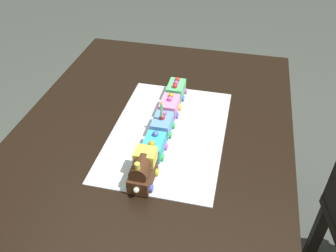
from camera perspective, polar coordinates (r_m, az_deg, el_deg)
name	(u,v)px	position (r m, az deg, el deg)	size (l,w,h in m)	color
ground_plane	(156,249)	(1.86, -1.94, -18.97)	(8.00, 8.00, 0.00)	#474C44
dining_table	(152,154)	(1.37, -2.51, -4.53)	(1.40, 1.00, 0.74)	black
cake_board	(168,133)	(1.29, 0.00, -1.11)	(0.60, 0.40, 0.00)	silver
cake_locomotive	(143,170)	(1.09, -4.04, -6.94)	(0.14, 0.08, 0.12)	#472816
cake_car_caboose_turquoise	(154,146)	(1.19, -2.27, -3.25)	(0.10, 0.08, 0.07)	#38B7C6
cake_car_flatbed_sky_blue	(162,125)	(1.28, -0.92, 0.20)	(0.10, 0.08, 0.07)	#669EEA
cake_car_tanker_bubblegum	(170,106)	(1.37, 0.25, 3.19)	(0.10, 0.08, 0.07)	pink
cake_car_gondola_mint_green	(176,90)	(1.46, 1.28, 5.80)	(0.10, 0.08, 0.07)	#59CC7A
birthday_candle	(162,109)	(1.22, -1.04, 2.73)	(0.01, 0.01, 0.07)	#66D872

